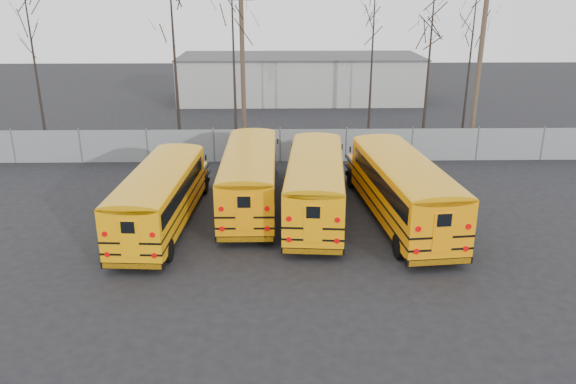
{
  "coord_description": "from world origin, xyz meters",
  "views": [
    {
      "loc": [
        -0.16,
        -20.79,
        9.93
      ],
      "look_at": [
        0.28,
        2.1,
        1.6
      ],
      "focal_mm": 35.0,
      "sensor_mm": 36.0,
      "label": 1
    }
  ],
  "objects_px": {
    "bus_c": "(315,180)",
    "bus_a": "(161,192)",
    "bus_b": "(250,173)",
    "utility_pole_left": "(243,64)",
    "bus_d": "(402,185)",
    "utility_pole_right": "(479,64)"
  },
  "relations": [
    {
      "from": "bus_c",
      "to": "bus_b",
      "type": "bearing_deg",
      "value": 164.09
    },
    {
      "from": "bus_a",
      "to": "bus_b",
      "type": "height_order",
      "value": "bus_b"
    },
    {
      "from": "bus_a",
      "to": "bus_b",
      "type": "distance_m",
      "value": 4.45
    },
    {
      "from": "bus_a",
      "to": "bus_b",
      "type": "relative_size",
      "value": 0.96
    },
    {
      "from": "utility_pole_left",
      "to": "utility_pole_right",
      "type": "xyz_separation_m",
      "value": [
        15.43,
        -1.85,
        0.22
      ]
    },
    {
      "from": "bus_d",
      "to": "utility_pole_right",
      "type": "distance_m",
      "value": 15.88
    },
    {
      "from": "bus_c",
      "to": "utility_pole_left",
      "type": "bearing_deg",
      "value": 110.36
    },
    {
      "from": "bus_c",
      "to": "bus_d",
      "type": "distance_m",
      "value": 3.86
    },
    {
      "from": "bus_b",
      "to": "bus_d",
      "type": "distance_m",
      "value": 7.08
    },
    {
      "from": "bus_a",
      "to": "utility_pole_left",
      "type": "bearing_deg",
      "value": 83.77
    },
    {
      "from": "bus_c",
      "to": "utility_pole_left",
      "type": "relative_size",
      "value": 1.08
    },
    {
      "from": "bus_d",
      "to": "bus_b",
      "type": "bearing_deg",
      "value": 157.91
    },
    {
      "from": "bus_d",
      "to": "utility_pole_right",
      "type": "height_order",
      "value": "utility_pole_right"
    },
    {
      "from": "bus_d",
      "to": "utility_pole_right",
      "type": "relative_size",
      "value": 1.07
    },
    {
      "from": "bus_d",
      "to": "utility_pole_right",
      "type": "bearing_deg",
      "value": 54.74
    },
    {
      "from": "bus_b",
      "to": "utility_pole_left",
      "type": "relative_size",
      "value": 1.06
    },
    {
      "from": "bus_a",
      "to": "utility_pole_right",
      "type": "xyz_separation_m",
      "value": [
        18.17,
        13.88,
        3.67
      ]
    },
    {
      "from": "bus_d",
      "to": "utility_pole_left",
      "type": "relative_size",
      "value": 1.12
    },
    {
      "from": "bus_b",
      "to": "bus_d",
      "type": "relative_size",
      "value": 0.95
    },
    {
      "from": "utility_pole_left",
      "to": "utility_pole_right",
      "type": "height_order",
      "value": "utility_pole_right"
    },
    {
      "from": "bus_c",
      "to": "bus_a",
      "type": "bearing_deg",
      "value": -164.56
    },
    {
      "from": "bus_c",
      "to": "utility_pole_left",
      "type": "height_order",
      "value": "utility_pole_left"
    }
  ]
}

